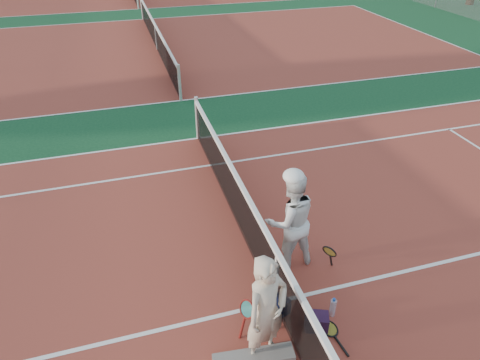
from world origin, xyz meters
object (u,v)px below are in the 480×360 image
(racket_black_held, at_px, (328,259))
(sports_bag_navy, at_px, (277,307))
(racket_red, at_px, (247,317))
(racket_spare, at_px, (329,329))
(sports_bag_purple, at_px, (316,322))
(player_a, at_px, (267,311))
(net_main, at_px, (276,278))
(player_b, at_px, (290,220))
(water_bottle, at_px, (333,308))

(racket_black_held, relative_size, sports_bag_navy, 1.65)
(racket_red, distance_m, racket_spare, 1.18)
(sports_bag_navy, xyz_separation_m, sports_bag_purple, (0.44, -0.39, -0.01))
(player_a, height_order, racket_spare, player_a)
(net_main, bearing_deg, racket_red, -146.70)
(racket_red, height_order, racket_black_held, racket_red)
(racket_black_held, bearing_deg, net_main, -18.26)
(player_b, bearing_deg, racket_spare, 89.23)
(racket_black_held, distance_m, sports_bag_purple, 1.14)
(player_a, distance_m, sports_bag_purple, 1.09)
(player_a, relative_size, sports_bag_purple, 5.22)
(racket_red, relative_size, sports_bag_navy, 1.70)
(sports_bag_navy, relative_size, sports_bag_purple, 1.07)
(net_main, distance_m, sports_bag_navy, 0.43)
(racket_red, bearing_deg, sports_bag_navy, -14.19)
(sports_bag_navy, distance_m, sports_bag_purple, 0.59)
(sports_bag_navy, bearing_deg, player_a, -123.65)
(net_main, xyz_separation_m, player_b, (0.51, 0.78, 0.34))
(player_a, height_order, water_bottle, player_a)
(player_b, height_order, water_bottle, player_b)
(player_b, relative_size, racket_spare, 2.84)
(net_main, xyz_separation_m, sports_bag_purple, (0.40, -0.58, -0.38))
(racket_red, xyz_separation_m, racket_spare, (1.11, -0.30, -0.27))
(net_main, distance_m, sports_bag_purple, 0.80)
(net_main, height_order, sports_bag_purple, net_main)
(racket_spare, relative_size, sports_bag_navy, 1.76)
(racket_spare, height_order, sports_bag_purple, sports_bag_purple)
(player_b, distance_m, racket_black_held, 0.88)
(player_a, height_order, racket_red, player_a)
(racket_spare, bearing_deg, player_a, 90.24)
(water_bottle, bearing_deg, racket_red, 176.14)
(racket_red, height_order, sports_bag_navy, racket_red)
(player_a, relative_size, racket_spare, 2.76)
(racket_spare, bearing_deg, water_bottle, -39.82)
(player_a, bearing_deg, racket_black_held, 14.65)
(net_main, distance_m, player_b, 0.99)
(player_b, height_order, racket_red, player_b)
(player_b, distance_m, sports_bag_purple, 1.54)
(racket_black_held, xyz_separation_m, water_bottle, (-0.31, -0.80, -0.13))
(player_b, distance_m, water_bottle, 1.42)
(racket_spare, xyz_separation_m, sports_bag_purple, (-0.17, 0.08, 0.11))
(net_main, relative_size, player_b, 6.44)
(player_b, bearing_deg, racket_red, 44.07)
(racket_red, xyz_separation_m, sports_bag_purple, (0.94, -0.22, -0.16))
(sports_bag_purple, bearing_deg, player_a, -167.63)
(water_bottle, bearing_deg, net_main, 147.95)
(player_b, relative_size, sports_bag_purple, 5.36)
(racket_red, height_order, water_bottle, racket_red)
(water_bottle, bearing_deg, sports_bag_purple, -156.31)
(racket_red, relative_size, sports_bag_purple, 1.82)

